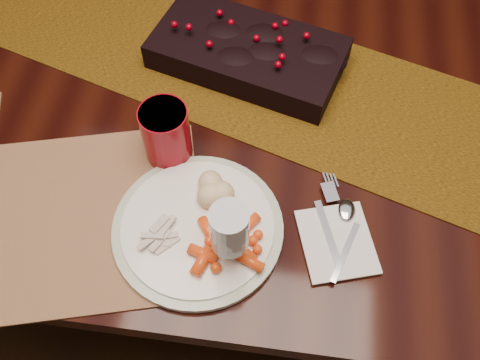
# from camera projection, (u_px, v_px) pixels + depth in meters

# --- Properties ---
(floor) EXTENTS (5.00, 5.00, 0.00)m
(floor) POSITION_uv_depth(u_px,v_px,m) (250.00, 247.00, 1.70)
(floor) COLOR black
(floor) RESTS_ON ground
(dining_table) EXTENTS (1.80, 1.00, 0.75)m
(dining_table) POSITION_uv_depth(u_px,v_px,m) (252.00, 186.00, 1.38)
(dining_table) COLOR black
(dining_table) RESTS_ON floor
(table_runner) EXTENTS (1.62, 0.81, 0.00)m
(table_runner) POSITION_uv_depth(u_px,v_px,m) (234.00, 66.00, 1.09)
(table_runner) COLOR #301D03
(table_runner) RESTS_ON dining_table
(centerpiece) EXTENTS (0.41, 0.29, 0.07)m
(centerpiece) POSITION_uv_depth(u_px,v_px,m) (248.00, 49.00, 1.06)
(centerpiece) COLOR black
(centerpiece) RESTS_ON table_runner
(placemat_main) EXTENTS (0.54, 0.45, 0.00)m
(placemat_main) POSITION_uv_depth(u_px,v_px,m) (61.00, 220.00, 0.90)
(placemat_main) COLOR brown
(placemat_main) RESTS_ON dining_table
(dinner_plate) EXTENTS (0.35, 0.35, 0.02)m
(dinner_plate) POSITION_uv_depth(u_px,v_px,m) (198.00, 228.00, 0.88)
(dinner_plate) COLOR white
(dinner_plate) RESTS_ON placemat_main
(baby_carrots) EXTENTS (0.14, 0.12, 0.02)m
(baby_carrots) POSITION_uv_depth(u_px,v_px,m) (233.00, 243.00, 0.85)
(baby_carrots) COLOR #FF4E16
(baby_carrots) RESTS_ON dinner_plate
(mashed_potatoes) EXTENTS (0.09, 0.08, 0.04)m
(mashed_potatoes) POSITION_uv_depth(u_px,v_px,m) (218.00, 188.00, 0.89)
(mashed_potatoes) COLOR tan
(mashed_potatoes) RESTS_ON dinner_plate
(turkey_shreds) EXTENTS (0.08, 0.08, 0.02)m
(turkey_shreds) POSITION_uv_depth(u_px,v_px,m) (159.00, 234.00, 0.86)
(turkey_shreds) COLOR tan
(turkey_shreds) RESTS_ON dinner_plate
(napkin) EXTENTS (0.15, 0.16, 0.00)m
(napkin) POSITION_uv_depth(u_px,v_px,m) (337.00, 242.00, 0.88)
(napkin) COLOR white
(napkin) RESTS_ON placemat_main
(fork) EXTENTS (0.08, 0.15, 0.00)m
(fork) POSITION_uv_depth(u_px,v_px,m) (328.00, 222.00, 0.89)
(fork) COLOR #A7A8C6
(fork) RESTS_ON napkin
(spoon) EXTENTS (0.07, 0.15, 0.00)m
(spoon) POSITION_uv_depth(u_px,v_px,m) (346.00, 238.00, 0.88)
(spoon) COLOR #A0A0BE
(spoon) RESTS_ON napkin
(red_cup) EXTENTS (0.09, 0.09, 0.12)m
(red_cup) POSITION_uv_depth(u_px,v_px,m) (166.00, 134.00, 0.92)
(red_cup) COLOR maroon
(red_cup) RESTS_ON placemat_main
(wine_glass) EXTENTS (0.06, 0.06, 0.16)m
(wine_glass) POSITION_uv_depth(u_px,v_px,m) (230.00, 241.00, 0.80)
(wine_glass) COLOR silver
(wine_glass) RESTS_ON dining_table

